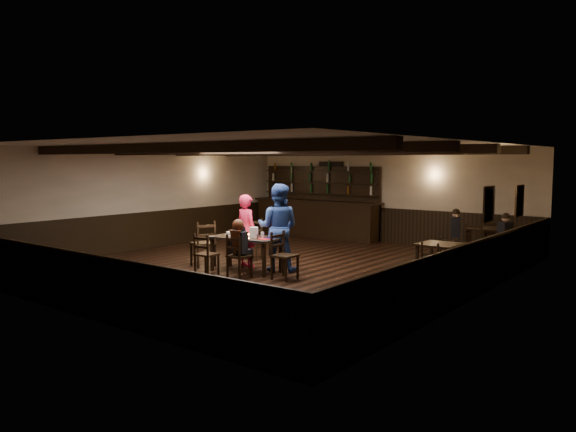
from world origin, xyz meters
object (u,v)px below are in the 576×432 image
Objects in this scene: cake at (231,234)px; bar_counter at (317,214)px; chair_near_left at (204,251)px; man_blue at (278,227)px; chair_near_right at (237,253)px; dining_table at (246,241)px; woman_pink at (247,231)px.

bar_counter is (-1.63, 5.58, -0.07)m from cake.
man_blue is (0.85, 1.38, 0.43)m from chair_near_left.
chair_near_right is (0.70, 0.23, 0.01)m from chair_near_left.
dining_table is at bearing 66.65° from chair_near_left.
cake is (-0.39, -0.04, 0.13)m from dining_table.
dining_table is 0.82× the size of man_blue.
dining_table is 0.42m from cake.
chair_near_right reaches higher than cake.
chair_near_right is 1.30m from woman_pink.
dining_table is 0.75m from man_blue.
chair_near_right is 0.47× the size of man_blue.
cake is 5.81m from bar_counter.
chair_near_right reaches higher than chair_near_left.
woman_pink is at bearing 122.78° from chair_near_right.
chair_near_right is 0.98m from cake.
chair_near_left is at bearing -161.81° from chair_near_right.
man_blue is (0.15, 1.15, 0.42)m from chair_near_right.
bar_counter is (-2.49, 5.03, -0.22)m from man_blue.
chair_near_right is 6.62m from bar_counter.
cake is (-0.02, 0.83, 0.28)m from chair_near_left.
cake is (-0.86, -0.55, -0.15)m from man_blue.
bar_counter is at bearing -88.41° from man_blue.
woman_pink is (-0.36, 0.43, 0.15)m from dining_table.
woman_pink is at bearing -72.01° from bar_counter.
man_blue is (0.83, 0.09, 0.13)m from woman_pink.
chair_near_right is 1.24m from man_blue.
dining_table is 1.77× the size of chair_near_left.
chair_near_right is (0.32, -0.64, -0.14)m from dining_table.
bar_counter reaches higher than woman_pink.
chair_near_left is (-0.38, -0.87, -0.15)m from dining_table.
dining_table is 5.90m from bar_counter.
woman_pink is 0.86× the size of man_blue.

